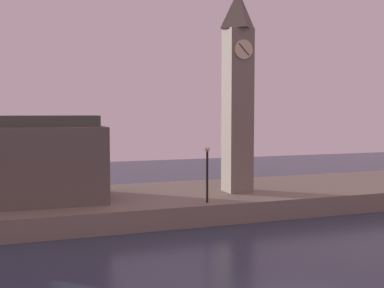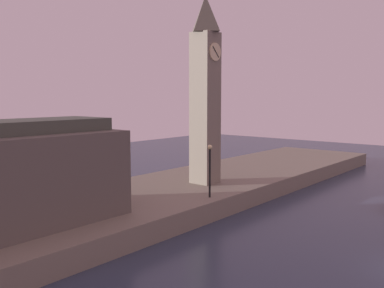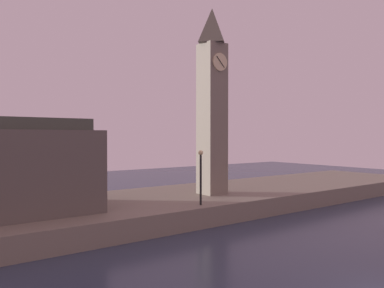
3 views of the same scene
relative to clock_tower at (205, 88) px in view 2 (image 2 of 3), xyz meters
name	(u,v)px [view 2 (image 2 of 3)]	position (x,y,z in m)	size (l,w,h in m)	color
far_embankment	(151,201)	(-5.66, 1.17, -9.18)	(70.00, 12.00, 1.50)	slate
clock_tower	(205,88)	(0.00, 0.00, 0.00)	(2.21, 2.26, 16.31)	slate
streetlamp	(210,165)	(-4.11, -3.68, -5.91)	(0.36, 0.36, 4.05)	black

